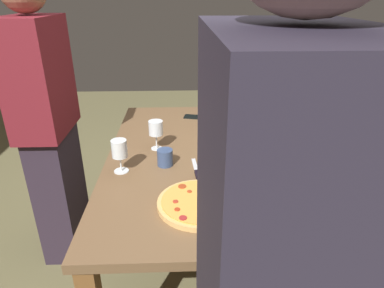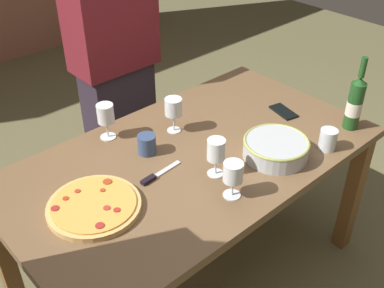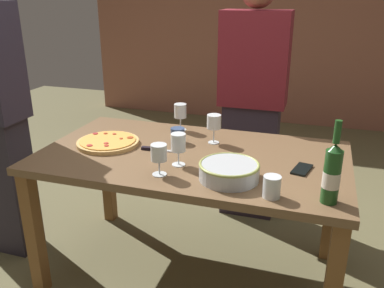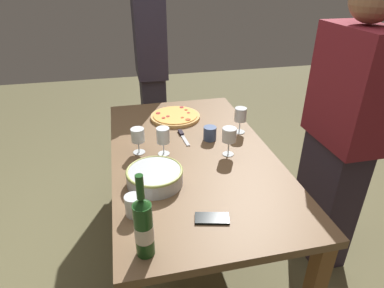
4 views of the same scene
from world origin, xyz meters
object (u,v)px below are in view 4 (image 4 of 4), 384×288
at_px(pizza, 175,116).
at_px(wine_glass_far_right, 138,136).
at_px(cell_phone, 212,218).
at_px(person_guest_left, 340,137).
at_px(wine_glass_by_bottle, 240,115).
at_px(pizza_knife, 183,136).
at_px(wine_glass_far_left, 163,137).
at_px(person_host, 151,70).
at_px(serving_bowl, 155,176).
at_px(wine_glass_near_pizza, 229,135).
at_px(cup_amber, 210,133).
at_px(cup_ceramic, 134,205).
at_px(wine_bottle, 144,226).
at_px(dining_table, 192,166).

relative_size(pizza, wine_glass_far_right, 2.28).
relative_size(cell_phone, person_guest_left, 0.09).
bearing_deg(wine_glass_by_bottle, pizza_knife, -93.07).
bearing_deg(pizza, wine_glass_far_left, -17.62).
bearing_deg(cell_phone, person_guest_left, -52.13).
bearing_deg(wine_glass_by_bottle, wine_glass_far_right, -79.32).
bearing_deg(person_host, wine_glass_far_left, -7.70).
relative_size(serving_bowl, cell_phone, 1.92).
xyz_separation_m(wine_glass_far_right, cell_phone, (0.63, 0.25, -0.10)).
xyz_separation_m(wine_glass_by_bottle, person_host, (-1.00, -0.44, 0.03)).
distance_m(wine_glass_near_pizza, wine_glass_far_right, 0.51).
height_order(person_host, person_guest_left, person_host).
bearing_deg(wine_glass_near_pizza, cup_amber, -164.52).
relative_size(pizza, cup_ceramic, 3.66).
height_order(pizza, cup_amber, cup_amber).
bearing_deg(pizza, person_host, -173.29).
height_order(serving_bowl, wine_bottle, wine_bottle).
bearing_deg(dining_table, person_guest_left, 77.85).
bearing_deg(pizza, cup_ceramic, -20.05).
relative_size(cup_ceramic, cell_phone, 0.65).
distance_m(pizza, cup_amber, 0.39).
xyz_separation_m(wine_glass_far_right, person_guest_left, (0.24, 1.11, -0.01)).
relative_size(wine_glass_by_bottle, cup_amber, 1.95).
bearing_deg(person_host, cup_amber, 7.93).
height_order(wine_glass_by_bottle, cup_amber, wine_glass_by_bottle).
bearing_deg(cup_amber, wine_glass_far_right, -81.52).
bearing_deg(person_guest_left, wine_glass_near_pizza, 2.13).
relative_size(wine_glass_far_right, cup_ceramic, 1.60).
height_order(serving_bowl, wine_glass_by_bottle, wine_glass_by_bottle).
bearing_deg(dining_table, cup_ceramic, -37.77).
height_order(wine_glass_by_bottle, cup_ceramic, wine_glass_by_bottle).
distance_m(serving_bowl, person_guest_left, 1.06).
bearing_deg(pizza_knife, cup_amber, 63.64).
xyz_separation_m(cup_ceramic, cell_phone, (0.10, 0.32, -0.04)).
relative_size(cup_amber, person_guest_left, 0.05).
xyz_separation_m(pizza, person_guest_left, (0.66, 0.82, 0.08)).
distance_m(cup_ceramic, pizza_knife, 0.75).
bearing_deg(dining_table, person_host, -175.57).
distance_m(wine_bottle, person_host, 1.89).
distance_m(wine_bottle, wine_glass_far_left, 0.72).
bearing_deg(person_host, wine_bottle, -11.61).
xyz_separation_m(wine_glass_far_left, cell_phone, (0.58, 0.12, -0.10)).
relative_size(cup_amber, cell_phone, 0.59).
bearing_deg(wine_glass_far_right, serving_bowl, 9.36).
bearing_deg(dining_table, serving_bowl, -43.65).
bearing_deg(pizza, wine_glass_far_right, -33.86).
bearing_deg(cup_amber, dining_table, -47.22).
height_order(wine_glass_far_left, cell_phone, wine_glass_far_left).
height_order(cup_amber, pizza_knife, cup_amber).
relative_size(wine_bottle, wine_glass_far_left, 2.14).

